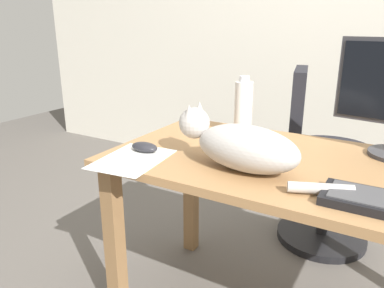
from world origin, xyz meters
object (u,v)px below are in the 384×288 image
object	(u,v)px
cat	(241,145)
water_bottle	(243,108)
office_chair	(319,170)
computer_mouse	(145,147)

from	to	relation	value
cat	water_bottle	distance (m)	0.39
cat	office_chair	bearing A→B (deg)	83.89
computer_mouse	water_bottle	bearing A→B (deg)	58.77
office_chair	water_bottle	xyz separation A→B (m)	(-0.24, -0.52, 0.41)
office_chair	cat	bearing A→B (deg)	-96.11
cat	computer_mouse	distance (m)	0.38
cat	water_bottle	xyz separation A→B (m)	(-0.14, 0.36, 0.04)
water_bottle	cat	bearing A→B (deg)	-68.15
office_chair	computer_mouse	world-z (taller)	office_chair
office_chair	computer_mouse	bearing A→B (deg)	-117.46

